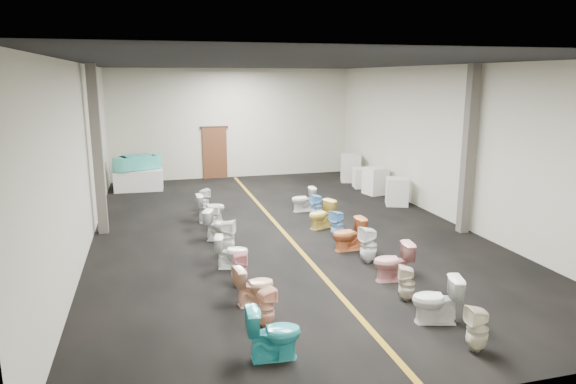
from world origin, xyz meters
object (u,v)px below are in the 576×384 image
display_table (139,180)px  toilet_right_0 (477,329)px  toilet_left_5 (227,237)px  toilet_right_8 (317,206)px  appliance_crate_a (397,192)px  appliance_crate_d (351,168)px  toilet_left_1 (265,308)px  toilet_right_7 (321,214)px  toilet_right_3 (393,262)px  toilet_right_5 (349,234)px  toilet_right_6 (337,225)px  toilet_right_9 (303,199)px  toilet_right_4 (369,245)px  toilet_left_8 (210,208)px  appliance_crate_c (362,178)px  toilet_left_3 (239,269)px  appliance_crate_b (375,181)px  bathtub (138,162)px  toilet_left_7 (213,218)px  toilet_right_1 (436,300)px  toilet_left_6 (220,225)px  toilet_left_4 (232,252)px  toilet_left_9 (204,201)px  toilet_left_2 (254,285)px

display_table → toilet_right_0: bearing=-68.9°
toilet_left_5 → toilet_right_8: size_ratio=1.10×
display_table → appliance_crate_a: (8.27, -4.60, 0.06)m
appliance_crate_d → toilet_left_1: size_ratio=1.58×
toilet_right_0 → toilet_right_7: 6.91m
toilet_right_3 → toilet_right_7: size_ratio=1.04×
toilet_right_3 → toilet_right_5: (-0.17, 2.04, -0.01)m
toilet_right_6 → toilet_right_9: bearing=156.5°
toilet_right_0 → toilet_right_8: size_ratio=0.99×
toilet_left_5 → toilet_right_4: size_ratio=0.97×
toilet_left_5 → toilet_left_8: 2.88m
appliance_crate_c → toilet_left_3: 10.26m
toilet_left_1 → toilet_right_7: toilet_right_7 is taller
appliance_crate_b → toilet_right_0: 10.93m
bathtub → appliance_crate_c: size_ratio=2.36×
toilet_left_7 → toilet_right_5: bearing=-115.2°
toilet_left_1 → toilet_right_3: toilet_right_3 is taller
appliance_crate_b → toilet_right_1: size_ratio=1.16×
appliance_crate_a → toilet_left_8: (-6.20, -0.41, -0.03)m
appliance_crate_c → toilet_left_6: bearing=-140.5°
toilet_right_9 → toilet_right_1: bearing=0.7°
toilet_left_1 → toilet_left_8: toilet_left_8 is taller
toilet_left_4 → toilet_right_5: (2.94, 0.42, 0.04)m
toilet_right_5 → toilet_right_1: bearing=-0.9°
toilet_left_3 → toilet_right_5: (2.96, 1.48, 0.05)m
appliance_crate_a → toilet_right_5: bearing=-130.2°
toilet_right_7 → toilet_right_9: toilet_right_7 is taller
toilet_right_3 → toilet_right_8: bearing=-172.7°
toilet_right_1 → toilet_left_9: bearing=-144.5°
appliance_crate_c → toilet_left_8: (-6.20, -3.26, 0.04)m
bathtub → toilet_left_7: size_ratio=2.55×
toilet_left_7 → toilet_right_9: bearing=-50.9°
appliance_crate_b → toilet_left_1: size_ratio=1.40×
bathtub → toilet_left_3: (2.06, -9.92, -0.71)m
appliance_crate_b → toilet_left_4: (-6.19, -5.95, -0.11)m
toilet_left_1 → toilet_right_8: size_ratio=0.93×
toilet_right_7 → toilet_right_8: bearing=148.5°
toilet_left_1 → toilet_right_8: (2.99, 6.27, 0.03)m
toilet_left_9 → toilet_right_5: size_ratio=0.92×
appliance_crate_a → toilet_right_5: (-3.24, -3.84, -0.04)m
appliance_crate_c → toilet_left_2: bearing=-123.8°
toilet_left_8 → toilet_right_0: (3.09, -8.39, -0.05)m
toilet_right_8 → toilet_right_9: toilet_right_9 is taller
toilet_left_8 → toilet_right_5: bearing=-140.3°
toilet_left_9 → toilet_right_7: bearing=-149.8°
toilet_right_1 → appliance_crate_b: bearing=176.9°
appliance_crate_c → toilet_left_9: same height
appliance_crate_b → toilet_right_4: bearing=-115.9°
toilet_right_5 → appliance_crate_b: bearing=148.1°
toilet_left_5 → toilet_right_6: toilet_left_5 is taller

